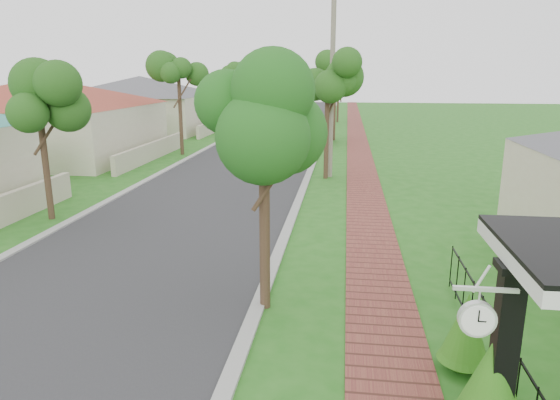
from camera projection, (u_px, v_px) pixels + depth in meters
The scene contains 15 objects.
ground at pixel (196, 368), 8.42m from camera, with size 160.00×160.00×0.00m, color #216317.
road at pixel (248, 162), 28.01m from camera, with size 7.00×120.00×0.02m, color #28282B.
kerb_right at pixel (313, 163), 27.55m from camera, with size 0.30×120.00×0.10m, color #9E9E99.
kerb_left at pixel (186, 160), 28.48m from camera, with size 0.30×120.00×0.10m, color #9E9E99.
sidewalk at pixel (361, 164), 27.22m from camera, with size 1.50×120.00×0.03m, color brown.
porch_post at pixel (503, 362), 6.61m from camera, with size 0.48×0.48×2.52m.
picket_fence at pixel (503, 361), 7.67m from camera, with size 0.03×8.02×1.00m.
street_trees at pixel (269, 78), 33.45m from camera, with size 10.70×37.65×5.89m.
far_house_red at pixel (45, 117), 28.95m from camera, with size 15.56×15.56×4.60m.
far_house_grey at pixel (141, 103), 42.40m from camera, with size 15.56×15.56×4.60m.
parked_car_red at pixel (318, 133), 35.31m from camera, with size 1.72×4.26×1.45m, color maroon.
parked_car_white at pixel (318, 131), 36.74m from camera, with size 1.39×4.00×1.32m, color silver.
near_tree at pixel (264, 128), 9.69m from camera, with size 1.87×1.87×4.79m.
utility_pole at pixel (332, 79), 22.85m from camera, with size 1.20×0.24×8.98m.
station_clock at pixel (478, 317), 6.08m from camera, with size 0.77×0.13×0.65m.
Camera 1 is at (2.39, -7.21, 4.83)m, focal length 32.00 mm.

